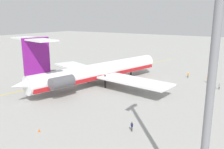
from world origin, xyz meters
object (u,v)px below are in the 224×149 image
(ground_crew_portside, at_px, (132,125))
(main_jetliner, at_px, (96,72))
(light_mast, at_px, (215,42))
(ground_crew_starboard, at_px, (219,86))
(safety_cone_nose, at_px, (39,130))
(ground_crew_near_tail, at_px, (207,79))
(ground_crew_near_nose, at_px, (188,74))

(ground_crew_portside, bearing_deg, main_jetliner, 43.23)
(main_jetliner, height_order, light_mast, light_mast)
(ground_crew_starboard, xyz_separation_m, safety_cone_nose, (42.01, -20.72, -0.79))
(light_mast, bearing_deg, ground_crew_near_tail, -169.12)
(ground_crew_near_tail, distance_m, ground_crew_portside, 39.20)
(safety_cone_nose, xyz_separation_m, light_mast, (3.62, 26.43, 16.31))
(ground_crew_near_nose, bearing_deg, light_mast, -8.30)
(ground_crew_near_nose, distance_m, safety_cone_nose, 51.40)
(ground_crew_near_nose, height_order, ground_crew_near_tail, ground_crew_near_nose)
(ground_crew_starboard, relative_size, safety_cone_nose, 3.05)
(ground_crew_starboard, bearing_deg, ground_crew_near_tail, 24.87)
(light_mast, bearing_deg, ground_crew_near_nose, -163.31)
(ground_crew_near_nose, relative_size, ground_crew_starboard, 1.08)
(ground_crew_portside, distance_m, light_mast, 23.95)
(main_jetliner, relative_size, ground_crew_near_nose, 26.81)
(light_mast, bearing_deg, safety_cone_nose, -97.80)
(safety_cone_nose, bearing_deg, main_jetliner, -162.40)
(main_jetliner, relative_size, safety_cone_nose, 87.95)
(ground_crew_portside, bearing_deg, ground_crew_near_nose, -1.47)
(ground_crew_near_tail, relative_size, light_mast, 0.05)
(safety_cone_nose, bearing_deg, ground_crew_starboard, 153.75)
(ground_crew_near_nose, bearing_deg, main_jetliner, -65.28)
(safety_cone_nose, bearing_deg, light_mast, 82.20)
(main_jetliner, bearing_deg, ground_crew_near_tail, -39.32)
(ground_crew_near_nose, xyz_separation_m, ground_crew_starboard, (8.35, 10.47, -0.08))
(ground_crew_near_tail, height_order, safety_cone_nose, ground_crew_near_tail)
(ground_crew_near_tail, xyz_separation_m, light_mast, (51.13, 9.83, 15.54))
(ground_crew_near_nose, bearing_deg, safety_cone_nose, -36.49)
(main_jetliner, bearing_deg, light_mast, -118.77)
(ground_crew_portside, relative_size, safety_cone_nose, 3.09)
(ground_crew_near_tail, relative_size, safety_cone_nose, 2.99)
(ground_crew_near_tail, height_order, ground_crew_portside, ground_crew_portside)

